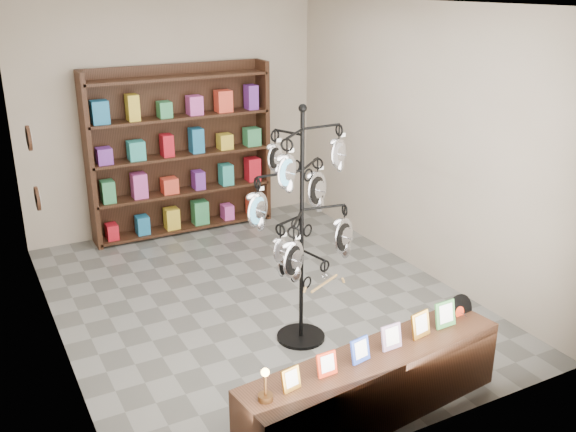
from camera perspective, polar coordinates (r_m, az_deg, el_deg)
name	(u,v)px	position (r m, az deg, el deg)	size (l,w,h in m)	color
ground	(258,298)	(6.92, -2.71, -7.31)	(5.00, 5.00, 0.00)	slate
room_envelope	(255,128)	(6.28, -2.99, 7.84)	(5.00, 5.00, 5.00)	#B6A692
display_tree	(302,210)	(5.65, 1.24, 0.50)	(1.21, 1.21, 2.23)	black
front_shelf	(374,385)	(5.12, 7.63, -14.70)	(2.31, 0.72, 0.80)	black
back_shelving	(181,156)	(8.55, -9.48, 5.29)	(2.42, 0.36, 2.20)	black
wall_clocks	(33,169)	(6.61, -21.71, 3.92)	(0.03, 0.24, 0.84)	black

